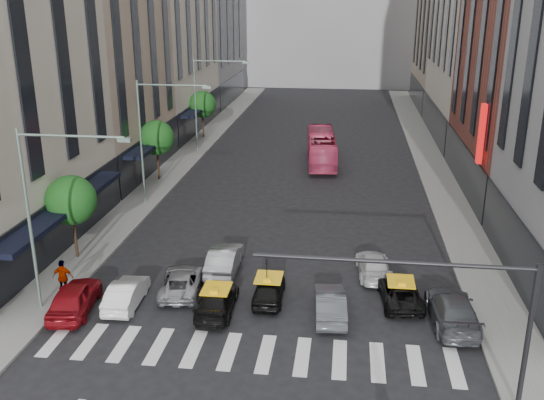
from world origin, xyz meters
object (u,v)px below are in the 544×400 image
(taxi_left, at_px, (217,300))
(car_red, at_px, (74,297))
(streetlamp_far, at_px, (205,92))
(bus, at_px, (321,148))
(streetlamp_mid, at_px, (153,126))
(car_white_front, at_px, (126,293))
(pedestrian_far, at_px, (63,277))
(streetlamp_near, at_px, (45,197))
(taxi_center, at_px, (269,289))

(taxi_left, bearing_deg, car_red, 4.83)
(streetlamp_far, distance_m, taxi_left, 32.53)
(streetlamp_far, relative_size, bus, 0.87)
(taxi_left, bearing_deg, streetlamp_mid, -64.92)
(car_white_front, xyz_separation_m, taxi_left, (4.64, -0.12, -0.03))
(car_red, relative_size, pedestrian_far, 2.36)
(car_red, bearing_deg, streetlamp_near, -6.40)
(streetlamp_far, xyz_separation_m, bus, (11.45, -2.69, -4.47))
(taxi_left, relative_size, pedestrian_far, 2.27)
(streetlamp_near, xyz_separation_m, taxi_center, (10.14, 2.33, -5.27))
(car_white_front, xyz_separation_m, bus, (8.33, 28.34, 0.79))
(streetlamp_far, bearing_deg, taxi_left, -76.00)
(streetlamp_near, relative_size, streetlamp_far, 1.00)
(streetlamp_near, distance_m, car_red, 5.21)
(car_red, relative_size, taxi_center, 1.20)
(pedestrian_far, bearing_deg, taxi_center, -175.32)
(streetlamp_mid, relative_size, streetlamp_far, 1.00)
(streetlamp_near, bearing_deg, car_red, 0.95)
(bus, height_order, pedestrian_far, bus)
(streetlamp_near, bearing_deg, car_white_front, 17.23)
(streetlamp_mid, bearing_deg, car_white_front, -78.27)
(streetlamp_near, xyz_separation_m, car_red, (0.84, 0.01, -5.14))
(streetlamp_mid, distance_m, car_white_front, 16.23)
(car_red, distance_m, car_white_front, 2.47)
(streetlamp_near, height_order, streetlamp_mid, same)
(streetlamp_far, relative_size, car_white_front, 2.29)
(car_white_front, distance_m, pedestrian_far, 3.53)
(streetlamp_mid, relative_size, bus, 0.87)
(streetlamp_far, distance_m, pedestrian_far, 30.97)
(car_red, bearing_deg, car_white_front, -164.62)
(bus, bearing_deg, car_white_front, 68.92)
(streetlamp_mid, distance_m, pedestrian_far, 15.37)
(streetlamp_mid, height_order, taxi_left, streetlamp_mid)
(car_white_front, height_order, bus, bus)
(car_white_front, distance_m, bus, 29.55)
(streetlamp_mid, relative_size, taxi_center, 2.42)
(car_red, xyz_separation_m, taxi_left, (6.92, 0.84, -0.14))
(car_white_front, xyz_separation_m, pedestrian_far, (-3.48, 0.43, 0.45))
(car_red, distance_m, pedestrian_far, 1.87)
(streetlamp_mid, relative_size, pedestrian_far, 4.75)
(streetlamp_mid, bearing_deg, taxi_center, -53.42)
(pedestrian_far, bearing_deg, streetlamp_near, 103.89)
(car_red, height_order, taxi_center, car_red)
(car_red, xyz_separation_m, taxi_center, (9.30, 2.32, -0.13))
(streetlamp_mid, xyz_separation_m, pedestrian_far, (-0.36, -14.60, -4.81))
(streetlamp_mid, xyz_separation_m, taxi_left, (7.76, -15.15, -5.28))
(streetlamp_far, height_order, bus, streetlamp_far)
(streetlamp_mid, bearing_deg, streetlamp_near, -90.00)
(streetlamp_near, bearing_deg, taxi_left, 6.25)
(car_red, relative_size, bus, 0.43)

